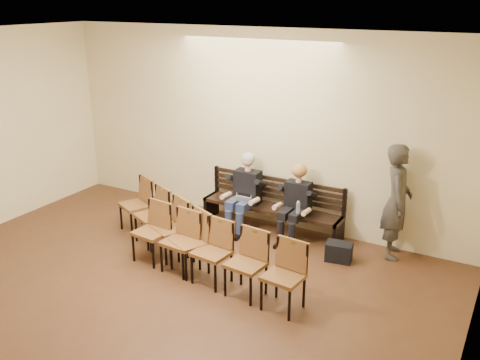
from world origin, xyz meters
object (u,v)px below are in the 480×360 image
object	(u,v)px
seated_man	(245,192)
laptop	(241,201)
seated_woman	(296,205)
water_bottle	(298,215)
passerby	(398,193)
chair_row_front	(212,253)
bench	(271,218)
bag	(339,252)
chair_row_back	(160,222)

from	to	relation	value
seated_man	laptop	size ratio (longest dim) A/B	4.54
seated_woman	water_bottle	world-z (taller)	seated_woman
seated_woman	water_bottle	size ratio (longest dim) A/B	5.51
laptop	passerby	distance (m)	2.69
water_bottle	chair_row_front	size ratio (longest dim) A/B	0.08
bench	chair_row_front	xyz separation A→B (m)	(0.06, -2.08, 0.25)
laptop	water_bottle	world-z (taller)	water_bottle
bag	chair_row_front	distance (m)	2.12
bench	laptop	distance (m)	0.64
passerby	chair_row_back	distance (m)	3.83
seated_man	water_bottle	size ratio (longest dim) A/B	6.14
seated_woman	laptop	bearing A→B (deg)	-171.49
water_bottle	chair_row_front	world-z (taller)	chair_row_front
bench	bag	xyz separation A→B (m)	(1.45, -0.52, -0.08)
seated_woman	water_bottle	bearing A→B (deg)	-58.01
bench	chair_row_back	size ratio (longest dim) A/B	1.11
laptop	bag	xyz separation A→B (m)	(1.92, -0.25, -0.41)
seated_woman	laptop	distance (m)	1.00
chair_row_front	chair_row_back	world-z (taller)	chair_row_back
seated_woman	passerby	xyz separation A→B (m)	(1.63, 0.21, 0.45)
bench	passerby	world-z (taller)	passerby
seated_woman	chair_row_back	size ratio (longest dim) A/B	0.53
seated_man	seated_woman	bearing A→B (deg)	0.00
bench	bag	distance (m)	1.54
laptop	passerby	bearing A→B (deg)	16.44
water_bottle	bag	size ratio (longest dim) A/B	0.55
water_bottle	bag	world-z (taller)	water_bottle
passerby	chair_row_back	bearing A→B (deg)	102.13
chair_row_back	chair_row_front	bearing A→B (deg)	3.71
laptop	water_bottle	distance (m)	1.13
laptop	chair_row_front	size ratio (longest dim) A/B	0.10
bag	chair_row_front	bearing A→B (deg)	-131.75
bench	passerby	size ratio (longest dim) A/B	1.21
laptop	bag	bearing A→B (deg)	1.18
seated_woman	chair_row_back	distance (m)	2.29
bag	laptop	bearing A→B (deg)	172.58
bag	chair_row_back	xyz separation A→B (m)	(-2.70, -1.06, 0.33)
laptop	bag	distance (m)	1.98
laptop	bench	bearing A→B (deg)	38.24
water_bottle	seated_man	bearing A→B (deg)	168.45
seated_woman	passerby	size ratio (longest dim) A/B	0.58
bench	seated_woman	bearing A→B (deg)	-13.14
bench	water_bottle	distance (m)	0.82
bag	passerby	bearing A→B (deg)	41.52
water_bottle	chair_row_back	distance (m)	2.27
passerby	chair_row_front	xyz separation A→B (m)	(-2.09, -2.17, -0.60)
seated_woman	passerby	bearing A→B (deg)	7.44
seated_man	seated_woman	xyz separation A→B (m)	(0.98, 0.00, -0.07)
bench	seated_woman	xyz separation A→B (m)	(0.51, -0.12, 0.39)
laptop	bag	size ratio (longest dim) A/B	0.75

